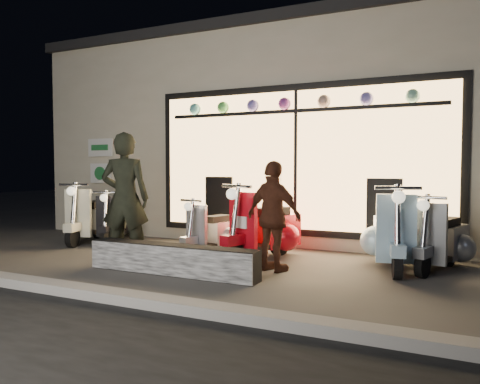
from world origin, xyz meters
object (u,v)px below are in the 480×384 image
object	(u,v)px
scooter_silver	(216,232)
man	(125,198)
woman	(274,216)
graffiti_barrier	(172,259)
scooter_red	(268,229)

from	to	relation	value
scooter_silver	man	bearing A→B (deg)	-112.02
scooter_silver	woman	distance (m)	1.65
graffiti_barrier	man	bearing A→B (deg)	162.14
man	woman	xyz separation A→B (m)	(2.21, 0.41, -0.21)
man	woman	world-z (taller)	man
man	woman	bearing A→B (deg)	168.57
man	woman	distance (m)	2.26
scooter_silver	graffiti_barrier	bearing A→B (deg)	-70.93
graffiti_barrier	woman	world-z (taller)	woman
scooter_red	man	xyz separation A→B (m)	(-1.78, -1.29, 0.52)
scooter_silver	man	distance (m)	1.64
graffiti_barrier	woman	distance (m)	1.49
man	woman	size ratio (longest dim) A/B	1.28
graffiti_barrier	scooter_red	world-z (taller)	scooter_red
man	scooter_red	bearing A→B (deg)	-165.88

